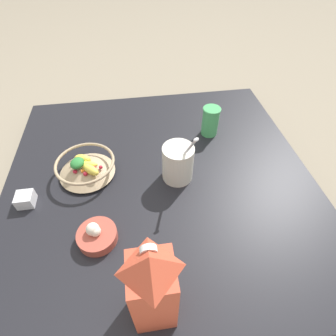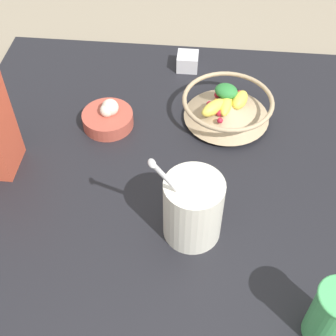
{
  "view_description": "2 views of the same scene",
  "coord_description": "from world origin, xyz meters",
  "px_view_note": "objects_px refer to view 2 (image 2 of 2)",
  "views": [
    {
      "loc": [
        0.06,
        0.61,
        0.72
      ],
      "look_at": [
        -0.02,
        0.04,
        0.13
      ],
      "focal_mm": 28.0,
      "sensor_mm": 36.0,
      "label": 1
    },
    {
      "loc": [
        -0.55,
        0.0,
        0.76
      ],
      "look_at": [
        0.04,
        0.06,
        0.09
      ],
      "focal_mm": 50.0,
      "sensor_mm": 36.0,
      "label": 2
    }
  ],
  "objects_px": {
    "drinking_cup": "(334,314)",
    "garlic_bowl": "(109,118)",
    "spice_jar": "(188,62)",
    "fruit_bowl": "(228,107)",
    "yogurt_tub": "(194,206)"
  },
  "relations": [
    {
      "from": "garlic_bowl",
      "to": "spice_jar",
      "type": "bearing_deg",
      "value": -35.26
    },
    {
      "from": "fruit_bowl",
      "to": "spice_jar",
      "type": "distance_m",
      "value": 0.21
    },
    {
      "from": "drinking_cup",
      "to": "spice_jar",
      "type": "distance_m",
      "value": 0.72
    },
    {
      "from": "fruit_bowl",
      "to": "drinking_cup",
      "type": "xyz_separation_m",
      "value": [
        -0.48,
        -0.16,
        0.03
      ]
    },
    {
      "from": "fruit_bowl",
      "to": "yogurt_tub",
      "type": "bearing_deg",
      "value": 169.5
    },
    {
      "from": "yogurt_tub",
      "to": "garlic_bowl",
      "type": "xyz_separation_m",
      "value": [
        0.27,
        0.2,
        -0.05
      ]
    },
    {
      "from": "fruit_bowl",
      "to": "yogurt_tub",
      "type": "relative_size",
      "value": 0.91
    },
    {
      "from": "drinking_cup",
      "to": "garlic_bowl",
      "type": "xyz_separation_m",
      "value": [
        0.44,
        0.42,
        -0.04
      ]
    },
    {
      "from": "yogurt_tub",
      "to": "fruit_bowl",
      "type": "bearing_deg",
      "value": -10.5
    },
    {
      "from": "yogurt_tub",
      "to": "spice_jar",
      "type": "xyz_separation_m",
      "value": [
        0.5,
        0.04,
        -0.05
      ]
    },
    {
      "from": "yogurt_tub",
      "to": "drinking_cup",
      "type": "xyz_separation_m",
      "value": [
        -0.17,
        -0.22,
        -0.01
      ]
    },
    {
      "from": "yogurt_tub",
      "to": "drinking_cup",
      "type": "bearing_deg",
      "value": -127.99
    },
    {
      "from": "fruit_bowl",
      "to": "garlic_bowl",
      "type": "relative_size",
      "value": 1.79
    },
    {
      "from": "fruit_bowl",
      "to": "spice_jar",
      "type": "bearing_deg",
      "value": 28.59
    },
    {
      "from": "spice_jar",
      "to": "garlic_bowl",
      "type": "xyz_separation_m",
      "value": [
        -0.23,
        0.16,
        0.0
      ]
    }
  ]
}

